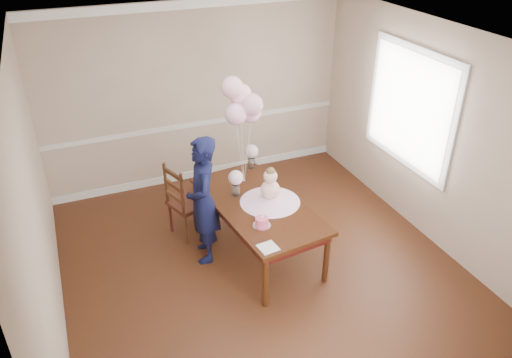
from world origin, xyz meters
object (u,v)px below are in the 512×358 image
object	(u,v)px
dining_table_top	(258,205)
woman	(203,201)
birthday_cake	(262,221)
dining_chair_seat	(189,203)

from	to	relation	value
dining_table_top	woman	size ratio (longest dim) A/B	1.19
birthday_cake	woman	world-z (taller)	woman
birthday_cake	woman	bearing A→B (deg)	128.37
dining_table_top	dining_chair_seat	distance (m)	0.99
birthday_cake	dining_chair_seat	world-z (taller)	birthday_cake
birthday_cake	dining_chair_seat	size ratio (longest dim) A/B	0.32
birthday_cake	dining_chair_seat	bearing A→B (deg)	114.33
dining_table_top	woman	xyz separation A→B (m)	(-0.62, 0.17, 0.11)
dining_chair_seat	woman	world-z (taller)	woman
birthday_cake	woman	size ratio (longest dim) A/B	0.09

